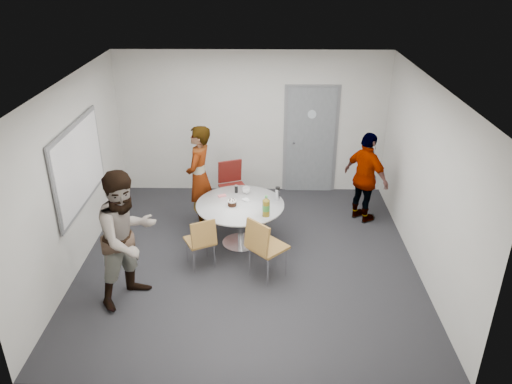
{
  "coord_description": "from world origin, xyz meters",
  "views": [
    {
      "loc": [
        0.23,
        -6.43,
        4.26
      ],
      "look_at": [
        0.11,
        0.25,
        1.02
      ],
      "focal_mm": 35.0,
      "sensor_mm": 36.0,
      "label": 1
    }
  ],
  "objects_px": {
    "table": "(242,210)",
    "person_main": "(199,177)",
    "person_right": "(366,178)",
    "chair_near_right": "(263,244)",
    "door": "(310,140)",
    "chair_near_left": "(202,239)",
    "chair_far": "(232,181)",
    "person_left": "(127,238)",
    "whiteboard": "(79,165)"
  },
  "relations": [
    {
      "from": "table",
      "to": "person_left",
      "type": "relative_size",
      "value": 0.74
    },
    {
      "from": "chair_near_left",
      "to": "person_main",
      "type": "bearing_deg",
      "value": 70.32
    },
    {
      "from": "door",
      "to": "whiteboard",
      "type": "bearing_deg",
      "value": -147.34
    },
    {
      "from": "chair_near_right",
      "to": "chair_far",
      "type": "xyz_separation_m",
      "value": [
        -0.56,
        2.09,
        -0.01
      ]
    },
    {
      "from": "person_left",
      "to": "person_main",
      "type": "bearing_deg",
      "value": 18.4
    },
    {
      "from": "chair_near_left",
      "to": "person_right",
      "type": "xyz_separation_m",
      "value": [
        2.62,
        1.52,
        0.3
      ]
    },
    {
      "from": "person_left",
      "to": "chair_near_right",
      "type": "bearing_deg",
      "value": -38.44
    },
    {
      "from": "chair_near_left",
      "to": "door",
      "type": "bearing_deg",
      "value": 29.98
    },
    {
      "from": "whiteboard",
      "to": "person_right",
      "type": "bearing_deg",
      "value": 13.71
    },
    {
      "from": "person_left",
      "to": "chair_near_left",
      "type": "bearing_deg",
      "value": -13.4
    },
    {
      "from": "door",
      "to": "person_right",
      "type": "relative_size",
      "value": 1.33
    },
    {
      "from": "person_main",
      "to": "whiteboard",
      "type": "bearing_deg",
      "value": -50.28
    },
    {
      "from": "whiteboard",
      "to": "person_left",
      "type": "relative_size",
      "value": 1.02
    },
    {
      "from": "chair_near_left",
      "to": "chair_far",
      "type": "relative_size",
      "value": 0.88
    },
    {
      "from": "door",
      "to": "chair_near_left",
      "type": "bearing_deg",
      "value": -122.97
    },
    {
      "from": "door",
      "to": "chair_near_right",
      "type": "distance_m",
      "value": 3.14
    },
    {
      "from": "chair_near_right",
      "to": "door",
      "type": "bearing_deg",
      "value": 119.19
    },
    {
      "from": "table",
      "to": "chair_far",
      "type": "distance_m",
      "value": 1.17
    },
    {
      "from": "door",
      "to": "person_left",
      "type": "height_order",
      "value": "door"
    },
    {
      "from": "chair_near_left",
      "to": "person_main",
      "type": "xyz_separation_m",
      "value": [
        -0.17,
        1.32,
        0.39
      ]
    },
    {
      "from": "table",
      "to": "person_main",
      "type": "xyz_separation_m",
      "value": [
        -0.73,
        0.63,
        0.26
      ]
    },
    {
      "from": "person_main",
      "to": "person_right",
      "type": "bearing_deg",
      "value": 105.84
    },
    {
      "from": "person_right",
      "to": "table",
      "type": "bearing_deg",
      "value": 74.98
    },
    {
      "from": "door",
      "to": "person_main",
      "type": "relative_size",
      "value": 1.2
    },
    {
      "from": "whiteboard",
      "to": "chair_near_right",
      "type": "distance_m",
      "value": 2.91
    },
    {
      "from": "door",
      "to": "table",
      "type": "xyz_separation_m",
      "value": [
        -1.21,
        -2.05,
        -0.4
      ]
    },
    {
      "from": "whiteboard",
      "to": "chair_near_left",
      "type": "bearing_deg",
      "value": -14.06
    },
    {
      "from": "chair_near_left",
      "to": "chair_near_right",
      "type": "height_order",
      "value": "chair_near_right"
    },
    {
      "from": "door",
      "to": "whiteboard",
      "type": "distance_m",
      "value": 4.25
    },
    {
      "from": "chair_near_right",
      "to": "chair_far",
      "type": "height_order",
      "value": "chair_near_right"
    },
    {
      "from": "whiteboard",
      "to": "person_right",
      "type": "distance_m",
      "value": 4.59
    },
    {
      "from": "table",
      "to": "chair_far",
      "type": "xyz_separation_m",
      "value": [
        -0.23,
        1.15,
        -0.05
      ]
    },
    {
      "from": "chair_near_right",
      "to": "chair_far",
      "type": "distance_m",
      "value": 2.16
    },
    {
      "from": "chair_near_right",
      "to": "person_main",
      "type": "xyz_separation_m",
      "value": [
        -1.06,
        1.57,
        0.3
      ]
    },
    {
      "from": "chair_far",
      "to": "person_right",
      "type": "height_order",
      "value": "person_right"
    },
    {
      "from": "person_left",
      "to": "table",
      "type": "bearing_deg",
      "value": -8.44
    },
    {
      "from": "whiteboard",
      "to": "chair_near_left",
      "type": "distance_m",
      "value": 2.08
    },
    {
      "from": "whiteboard",
      "to": "table",
      "type": "xyz_separation_m",
      "value": [
        2.35,
        0.24,
        -0.83
      ]
    },
    {
      "from": "chair_near_left",
      "to": "chair_far",
      "type": "height_order",
      "value": "chair_far"
    },
    {
      "from": "person_main",
      "to": "person_left",
      "type": "distance_m",
      "value": 2.13
    },
    {
      "from": "chair_near_left",
      "to": "person_right",
      "type": "relative_size",
      "value": 0.52
    },
    {
      "from": "table",
      "to": "person_right",
      "type": "bearing_deg",
      "value": 22.2
    },
    {
      "from": "chair_far",
      "to": "person_left",
      "type": "relative_size",
      "value": 0.5
    },
    {
      "from": "person_main",
      "to": "chair_near_left",
      "type": "bearing_deg",
      "value": 18.93
    },
    {
      "from": "door",
      "to": "person_right",
      "type": "bearing_deg",
      "value": -54.81
    },
    {
      "from": "person_left",
      "to": "chair_far",
      "type": "bearing_deg",
      "value": 12.08
    },
    {
      "from": "door",
      "to": "person_main",
      "type": "height_order",
      "value": "door"
    },
    {
      "from": "chair_near_left",
      "to": "person_left",
      "type": "distance_m",
      "value": 1.19
    },
    {
      "from": "chair_near_right",
      "to": "person_main",
      "type": "bearing_deg",
      "value": 169.7
    },
    {
      "from": "person_right",
      "to": "chair_near_right",
      "type": "bearing_deg",
      "value": 98.61
    }
  ]
}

